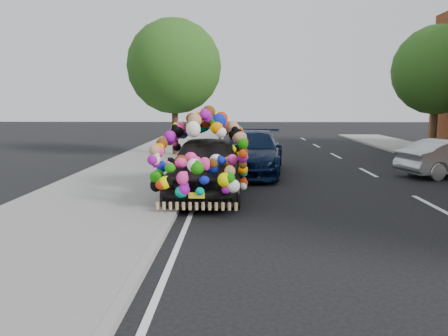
% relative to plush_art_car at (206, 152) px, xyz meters
% --- Properties ---
extents(ground, '(100.00, 100.00, 0.00)m').
position_rel_plush_art_car_xyz_m(ground, '(1.80, -0.96, -1.13)').
color(ground, black).
rests_on(ground, ground).
extents(sidewalk, '(4.00, 60.00, 0.12)m').
position_rel_plush_art_car_xyz_m(sidewalk, '(-2.50, -0.96, -1.07)').
color(sidewalk, gray).
rests_on(sidewalk, ground).
extents(kerb, '(0.15, 60.00, 0.13)m').
position_rel_plush_art_car_xyz_m(kerb, '(-0.55, -0.96, -1.07)').
color(kerb, gray).
rests_on(kerb, ground).
extents(lane_markings, '(6.00, 50.00, 0.01)m').
position_rel_plush_art_car_xyz_m(lane_markings, '(5.40, -0.96, -1.13)').
color(lane_markings, silver).
rests_on(lane_markings, ground).
extents(tree_near_sidewalk, '(4.20, 4.20, 6.13)m').
position_rel_plush_art_car_xyz_m(tree_near_sidewalk, '(-2.00, 8.54, 2.89)').
color(tree_near_sidewalk, '#332114').
rests_on(tree_near_sidewalk, ground).
extents(tree_far_b, '(4.00, 4.00, 5.90)m').
position_rel_plush_art_car_xyz_m(tree_far_b, '(9.80, 9.04, 2.76)').
color(tree_far_b, '#332114').
rests_on(tree_far_b, ground).
extents(plush_art_car, '(2.29, 4.80, 2.20)m').
position_rel_plush_art_car_xyz_m(plush_art_car, '(0.00, 0.00, 0.00)').
color(plush_art_car, black).
rests_on(plush_art_car, ground).
extents(navy_sedan, '(2.62, 5.24, 1.46)m').
position_rel_plush_art_car_xyz_m(navy_sedan, '(1.31, 3.73, -0.40)').
color(navy_sedan, black).
rests_on(navy_sedan, ground).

